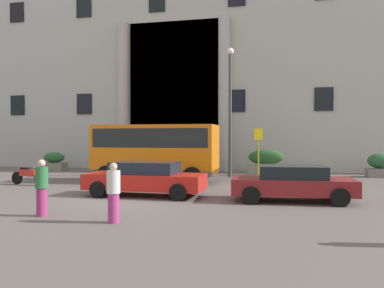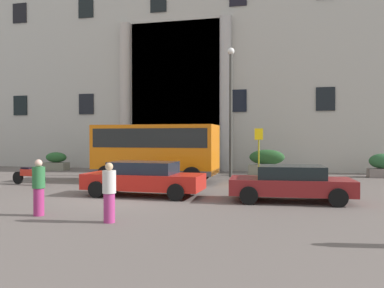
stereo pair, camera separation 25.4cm
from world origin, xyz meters
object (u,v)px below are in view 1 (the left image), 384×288
(hedge_planter_far_west, at_px, (54,162))
(motorcycle_far_end, at_px, (287,181))
(hedge_planter_west, at_px, (200,162))
(parked_sedan_second, at_px, (292,183))
(parked_estate_mid, at_px, (145,178))
(motorcycle_near_kerb, at_px, (149,177))
(hedge_planter_east, at_px, (141,160))
(bus_stop_sign, at_px, (258,148))
(scooter_by_planter, at_px, (28,175))
(pedestrian_woman_with_bag, at_px, (42,188))
(hedge_planter_entrance_right, at_px, (266,163))
(orange_minibus, at_px, (156,148))
(pedestrian_child_trailing, at_px, (113,193))
(lamppost_plaza_centre, at_px, (230,102))
(hedge_planter_entrance_left, at_px, (380,166))

(hedge_planter_far_west, bearing_deg, motorcycle_far_end, -25.59)
(hedge_planter_west, relative_size, parked_sedan_second, 0.50)
(parked_estate_mid, xyz_separation_m, motorcycle_near_kerb, (-0.73, 2.53, -0.23))
(parked_estate_mid, bearing_deg, parked_sedan_second, 0.54)
(hedge_planter_east, bearing_deg, hedge_planter_west, -4.00)
(hedge_planter_west, bearing_deg, bus_stop_sign, -38.18)
(hedge_planter_east, bearing_deg, scooter_by_planter, -109.73)
(parked_sedan_second, distance_m, pedestrian_woman_with_bag, 8.31)
(hedge_planter_entrance_right, height_order, motorcycle_far_end, hedge_planter_entrance_right)
(hedge_planter_far_west, relative_size, motorcycle_near_kerb, 0.80)
(orange_minibus, height_order, motorcycle_far_end, orange_minibus)
(scooter_by_planter, bearing_deg, pedestrian_child_trailing, -31.23)
(parked_sedan_second, distance_m, motorcycle_far_end, 2.49)
(scooter_by_planter, bearing_deg, parked_sedan_second, 1.15)
(hedge_planter_far_west, height_order, parked_estate_mid, parked_estate_mid)
(orange_minibus, distance_m, hedge_planter_west, 5.34)
(orange_minibus, xyz_separation_m, hedge_planter_far_west, (-9.03, 5.22, -1.11))
(hedge_planter_west, height_order, lamppost_plaza_centre, lamppost_plaza_centre)
(pedestrian_woman_with_bag, relative_size, lamppost_plaza_centre, 0.22)
(parked_estate_mid, relative_size, lamppost_plaza_centre, 0.63)
(motorcycle_far_end, relative_size, pedestrian_woman_with_bag, 1.22)
(orange_minibus, bearing_deg, hedge_planter_entrance_left, 23.25)
(bus_stop_sign, height_order, scooter_by_planter, bus_stop_sign)
(hedge_planter_entrance_left, xyz_separation_m, parked_estate_mid, (-10.65, -9.75, 0.04))
(hedge_planter_entrance_left, bearing_deg, bus_stop_sign, -155.72)
(bus_stop_sign, xyz_separation_m, scooter_by_planter, (-10.61, -4.61, -1.23))
(hedge_planter_entrance_right, distance_m, pedestrian_child_trailing, 14.42)
(pedestrian_child_trailing, xyz_separation_m, lamppost_plaza_centre, (1.50, 12.65, 3.50))
(orange_minibus, xyz_separation_m, lamppost_plaza_centre, (3.33, 3.34, 2.58))
(orange_minibus, relative_size, scooter_by_planter, 3.02)
(orange_minibus, distance_m, hedge_planter_east, 6.15)
(hedge_planter_east, distance_m, hedge_planter_entrance_left, 14.49)
(orange_minibus, height_order, scooter_by_planter, orange_minibus)
(hedge_planter_west, bearing_deg, orange_minibus, -103.25)
(lamppost_plaza_centre, bearing_deg, hedge_planter_far_west, 171.37)
(hedge_planter_far_west, relative_size, scooter_by_planter, 0.79)
(hedge_planter_east, height_order, hedge_planter_west, hedge_planter_east)
(hedge_planter_east, xyz_separation_m, hedge_planter_entrance_left, (14.49, -0.24, -0.12))
(motorcycle_near_kerb, bearing_deg, hedge_planter_entrance_right, 44.23)
(hedge_planter_entrance_left, distance_m, pedestrian_child_trailing, 17.50)
(bus_stop_sign, relative_size, hedge_planter_far_west, 1.71)
(hedge_planter_east, distance_m, hedge_planter_west, 4.01)
(bus_stop_sign, distance_m, lamppost_plaza_centre, 3.32)
(parked_estate_mid, height_order, motorcycle_near_kerb, parked_estate_mid)
(parked_sedan_second, bearing_deg, bus_stop_sign, 99.21)
(hedge_planter_west, relative_size, pedestrian_woman_with_bag, 1.32)
(orange_minibus, relative_size, bus_stop_sign, 2.24)
(motorcycle_far_end, bearing_deg, hedge_planter_west, 126.87)
(bus_stop_sign, relative_size, hedge_planter_entrance_left, 1.86)
(orange_minibus, xyz_separation_m, hedge_planter_entrance_right, (5.30, 4.69, -0.97))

